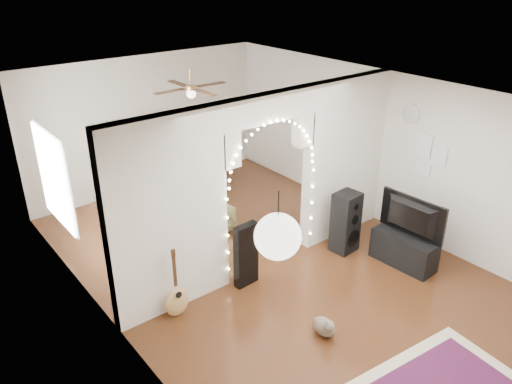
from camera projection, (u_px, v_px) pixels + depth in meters
floor at (267, 262)px, 7.87m from camera, size 7.50×7.50×0.00m
ceiling at (268, 93)px, 6.72m from camera, size 5.00×7.50×0.02m
wall_back at (147, 124)px, 9.94m from camera, size 5.00×0.02×2.70m
wall_left at (105, 238)px, 5.88m from camera, size 0.02×7.50×2.70m
wall_right at (377, 147)px, 8.71m from camera, size 0.02×7.50×2.70m
divider_wall at (267, 179)px, 7.26m from camera, size 5.00×0.20×2.70m
fairy_lights at (273, 174)px, 7.12m from camera, size 1.64×0.04×1.60m
window at (54, 178)px, 7.11m from camera, size 0.04×1.20×1.40m
wall_clock at (411, 113)px, 7.95m from camera, size 0.03×0.31×0.31m
picture_frames at (427, 156)px, 7.92m from camera, size 0.02×0.50×0.70m
paper_lantern at (278, 237)px, 4.14m from camera, size 0.40×0.40×0.40m
ceiling_fan at (191, 88)px, 8.26m from camera, size 1.10×1.10×0.30m
guitar_case at (246, 255)px, 7.14m from camera, size 0.38×0.15×0.98m
acoustic_guitar at (176, 292)px, 6.54m from camera, size 0.36×0.16×0.87m
tabby_cat at (325, 326)px, 6.29m from camera, size 0.32×0.50×0.33m
floor_speaker at (346, 222)px, 7.99m from camera, size 0.42×0.38×1.02m
media_console at (404, 250)px, 7.72m from camera, size 0.45×1.02×0.50m
tv at (408, 218)px, 7.48m from camera, size 0.19×1.08×0.62m
bookcase at (139, 159)px, 9.82m from camera, size 1.51×0.94×1.52m
dining_table at (164, 182)px, 9.02m from camera, size 1.31×0.98×0.76m
flower_vase at (163, 173)px, 8.95m from camera, size 0.21×0.21×0.19m
dining_chair_left at (217, 219)px, 8.67m from camera, size 0.56×0.58×0.46m
dining_chair_right at (167, 208)px, 8.97m from camera, size 0.77×0.78×0.55m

